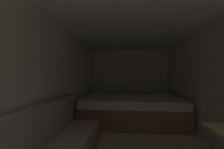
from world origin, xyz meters
TOP-DOWN VIEW (x-y plane):
  - ground_plane at (0.00, 1.93)m, footprint 6.77×6.77m
  - wall_back at (0.00, 4.34)m, footprint 2.66×0.05m
  - wall_left at (-1.31, 1.93)m, footprint 0.05×4.77m
  - wall_right at (1.31, 1.93)m, footprint 0.05×4.77m
  - ceiling_slab at (0.00, 1.93)m, footprint 2.66×4.77m
  - bed at (0.00, 3.40)m, footprint 2.44×1.74m

SIDE VIEW (x-z plane):
  - ground_plane at x=0.00m, z-range 0.00..0.00m
  - bed at x=0.00m, z-range -0.07..0.72m
  - wall_back at x=0.00m, z-range 0.00..2.09m
  - wall_left at x=-1.31m, z-range 0.00..2.09m
  - wall_right at x=1.31m, z-range 0.00..2.09m
  - ceiling_slab at x=0.00m, z-range 2.09..2.14m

